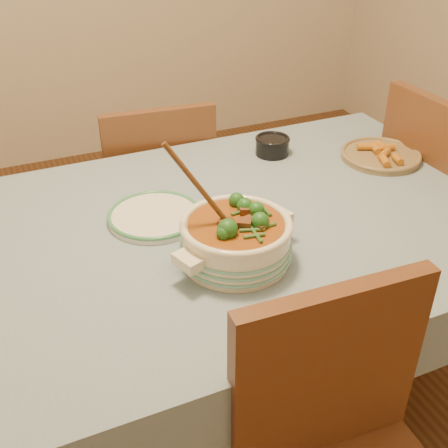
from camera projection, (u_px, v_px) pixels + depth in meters
name	position (u px, v px, depth m)	size (l,w,h in m)	color
floor	(226.00, 405.00, 1.96)	(4.50, 4.50, 0.00)	#4B2715
dining_table	(226.00, 249.00, 1.61)	(1.68, 1.08, 0.76)	brown
stew_casserole	(236.00, 236.00, 1.37)	(0.35, 0.34, 0.33)	#EFE5C8
white_plate	(155.00, 216.00, 1.56)	(0.33, 0.33, 0.02)	silver
condiment_bowl	(272.00, 145.00, 1.91)	(0.14, 0.14, 0.06)	black
fried_plate	(381.00, 154.00, 1.89)	(0.28, 0.28, 0.04)	olive
chair_far	(158.00, 192.00, 2.23)	(0.45, 0.45, 0.88)	brown
chair_right	(443.00, 207.00, 2.03)	(0.46, 0.46, 0.97)	brown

